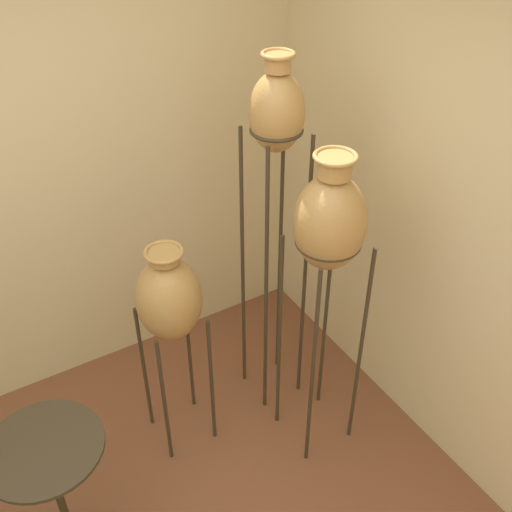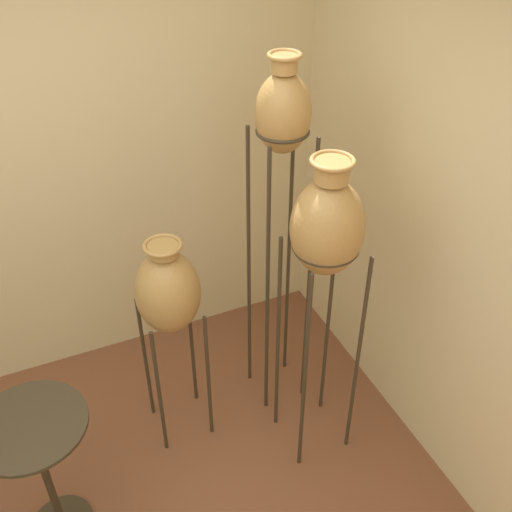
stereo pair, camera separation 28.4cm
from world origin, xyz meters
name	(u,v)px [view 1 (the left image)]	position (x,y,z in m)	size (l,w,h in m)	color
vase_stand_tall	(277,129)	(1.21, 1.01, 1.68)	(0.26, 0.26, 2.02)	#382D1E
vase_stand_medium	(330,226)	(1.24, 0.61, 1.37)	(0.33, 0.33, 1.71)	#382D1E
vase_stand_short	(169,300)	(0.60, 0.98, 0.95)	(0.32, 0.32, 1.25)	#382D1E
side_table	(53,478)	(-0.13, 0.62, 0.55)	(0.49, 0.49, 0.76)	#382D1E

